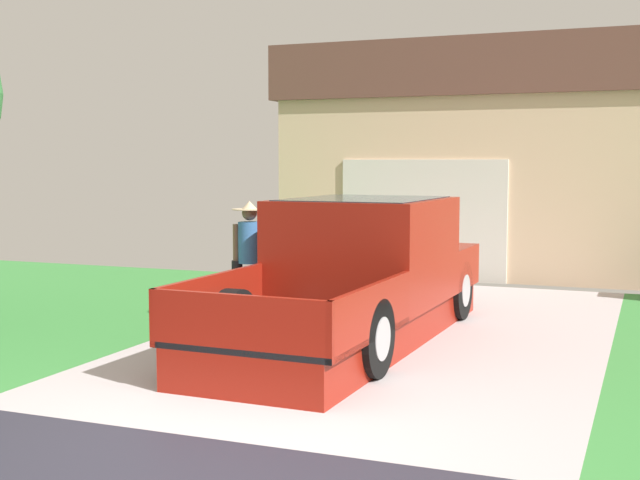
{
  "coord_description": "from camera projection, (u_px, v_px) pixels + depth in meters",
  "views": [
    {
      "loc": [
        3.02,
        -5.68,
        2.14
      ],
      "look_at": [
        -0.98,
        4.43,
        1.15
      ],
      "focal_mm": 47.72,
      "sensor_mm": 36.0,
      "label": 1
    }
  ],
  "objects": [
    {
      "name": "person_with_hat",
      "position": [
        250.0,
        255.0,
        11.04
      ],
      "size": [
        0.47,
        0.46,
        1.65
      ],
      "rotation": [
        0.0,
        0.0,
        0.26
      ],
      "color": "black",
      "rests_on": "ground"
    },
    {
      "name": "handbag",
      "position": [
        256.0,
        323.0,
        10.83
      ],
      "size": [
        0.32,
        0.21,
        0.38
      ],
      "color": "#B24C56",
      "rests_on": "ground"
    },
    {
      "name": "pickup_truck",
      "position": [
        362.0,
        275.0,
        10.46
      ],
      "size": [
        2.04,
        5.61,
        1.71
      ],
      "rotation": [
        0.0,
        0.0,
        -0.03
      ],
      "color": "maroon",
      "rests_on": "ground"
    },
    {
      "name": "house_with_garage",
      "position": [
        511.0,
        159.0,
        17.33
      ],
      "size": [
        8.45,
        5.28,
        4.38
      ],
      "color": "#D6B491",
      "rests_on": "ground"
    }
  ]
}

